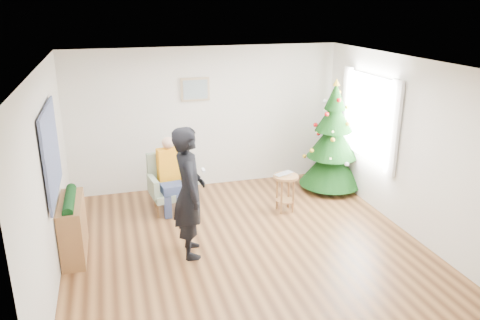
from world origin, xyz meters
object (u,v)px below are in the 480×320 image
object	(u,v)px
stool	(285,193)
standing_man	(189,192)
console	(73,228)
christmas_tree	(333,141)
armchair	(170,190)

from	to	relation	value
stool	standing_man	world-z (taller)	standing_man
stool	console	world-z (taller)	console
christmas_tree	console	size ratio (longest dim) A/B	2.07
stool	standing_man	bearing A→B (deg)	-151.77
christmas_tree	console	xyz separation A→B (m)	(-4.48, -1.22, -0.53)
christmas_tree	standing_man	world-z (taller)	christmas_tree
christmas_tree	stool	bearing A→B (deg)	-149.86
standing_man	armchair	bearing A→B (deg)	5.93
stool	armchair	world-z (taller)	armchair
stool	standing_man	distance (m)	2.09
christmas_tree	armchair	xyz separation A→B (m)	(-3.00, -0.09, -0.58)
console	stool	bearing A→B (deg)	10.09
stool	console	xyz separation A→B (m)	(-3.32, -0.55, 0.08)
console	armchair	bearing A→B (deg)	38.13
stool	armchair	distance (m)	1.93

